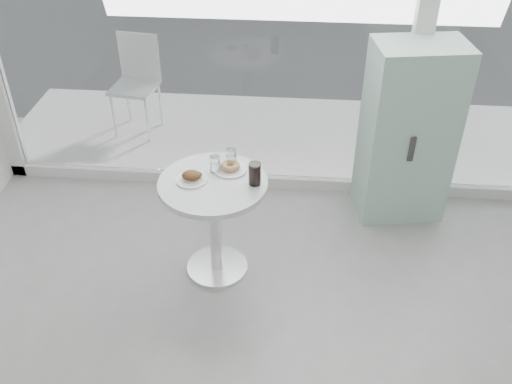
# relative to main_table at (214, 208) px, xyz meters

# --- Properties ---
(main_table) EXTENTS (0.72, 0.72, 0.77)m
(main_table) POSITION_rel_main_table_xyz_m (0.00, 0.00, 0.00)
(main_table) COLOR white
(main_table) RESTS_ON ground
(patio_deck) EXTENTS (5.60, 1.60, 0.05)m
(patio_deck) POSITION_rel_main_table_xyz_m (0.50, 1.90, -0.53)
(patio_deck) COLOR white
(patio_deck) RESTS_ON ground
(mint_cabinet) EXTENTS (0.72, 0.54, 1.42)m
(mint_cabinet) POSITION_rel_main_table_xyz_m (1.37, 0.85, 0.16)
(mint_cabinet) COLOR #A2CEBC
(mint_cabinet) RESTS_ON ground
(patio_chair) EXTENTS (0.46, 0.46, 0.93)m
(patio_chair) POSITION_rel_main_table_xyz_m (-1.03, 1.93, 0.03)
(patio_chair) COLOR white
(patio_chair) RESTS_ON patio_deck
(plate_fritter) EXTENTS (0.21, 0.21, 0.07)m
(plate_fritter) POSITION_rel_main_table_xyz_m (-0.13, 0.00, 0.25)
(plate_fritter) COLOR white
(plate_fritter) RESTS_ON main_table
(plate_donut) EXTENTS (0.22, 0.22, 0.05)m
(plate_donut) POSITION_rel_main_table_xyz_m (0.10, 0.15, 0.24)
(plate_donut) COLOR white
(plate_donut) RESTS_ON main_table
(water_tumbler_a) EXTENTS (0.07, 0.07, 0.12)m
(water_tumbler_a) POSITION_rel_main_table_xyz_m (0.00, 0.12, 0.27)
(water_tumbler_a) COLOR white
(water_tumbler_a) RESTS_ON main_table
(water_tumbler_b) EXTENTS (0.07, 0.07, 0.12)m
(water_tumbler_b) POSITION_rel_main_table_xyz_m (0.10, 0.22, 0.27)
(water_tumbler_b) COLOR white
(water_tumbler_b) RESTS_ON main_table
(cola_glass) EXTENTS (0.08, 0.08, 0.15)m
(cola_glass) POSITION_rel_main_table_xyz_m (0.27, 0.00, 0.29)
(cola_glass) COLOR white
(cola_glass) RESTS_ON main_table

